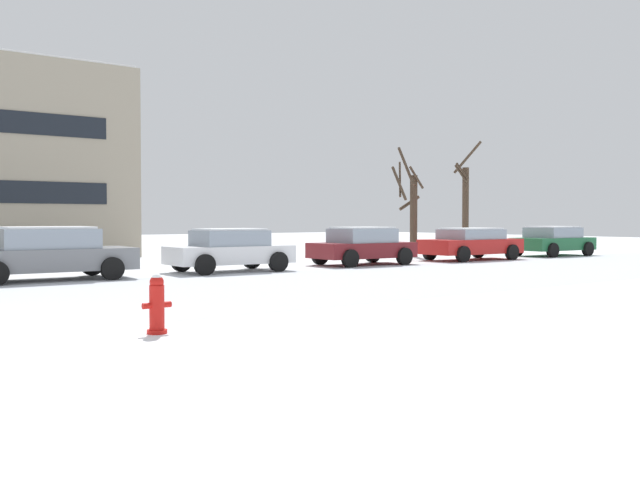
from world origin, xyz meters
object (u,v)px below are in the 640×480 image
(parked_car_maroon, at_px, (362,246))
(parked_car_green, at_px, (553,241))
(parked_car_gray, at_px, (48,253))
(fire_hydrant, at_px, (157,303))
(parked_car_white, at_px, (230,250))
(parked_car_red, at_px, (471,243))

(parked_car_maroon, height_order, parked_car_green, parked_car_maroon)
(parked_car_gray, xyz_separation_m, parked_car_maroon, (11.19, -0.07, -0.04))
(fire_hydrant, height_order, parked_car_green, parked_car_green)
(parked_car_white, height_order, parked_car_red, parked_car_white)
(fire_hydrant, bearing_deg, parked_car_white, 56.25)
(parked_car_maroon, bearing_deg, parked_car_red, -2.82)
(parked_car_gray, relative_size, parked_car_white, 1.16)
(parked_car_gray, bearing_deg, parked_car_white, -1.90)
(parked_car_maroon, bearing_deg, fire_hydrant, -140.36)
(parked_car_gray, height_order, parked_car_green, parked_car_gray)
(fire_hydrant, relative_size, parked_car_gray, 0.19)
(parked_car_white, relative_size, parked_car_green, 1.01)
(parked_car_maroon, distance_m, parked_car_red, 5.60)
(parked_car_white, height_order, parked_car_maroon, parked_car_maroon)
(parked_car_green, bearing_deg, parked_car_maroon, 178.90)
(fire_hydrant, height_order, parked_car_maroon, parked_car_maroon)
(parked_car_white, distance_m, parked_car_maroon, 5.59)
(parked_car_gray, bearing_deg, parked_car_red, -1.17)
(fire_hydrant, distance_m, parked_car_maroon, 16.04)
(parked_car_white, bearing_deg, parked_car_green, -0.33)
(parked_car_red, xyz_separation_m, parked_car_green, (5.59, 0.06, 0.01))
(parked_car_gray, height_order, parked_car_red, parked_car_gray)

